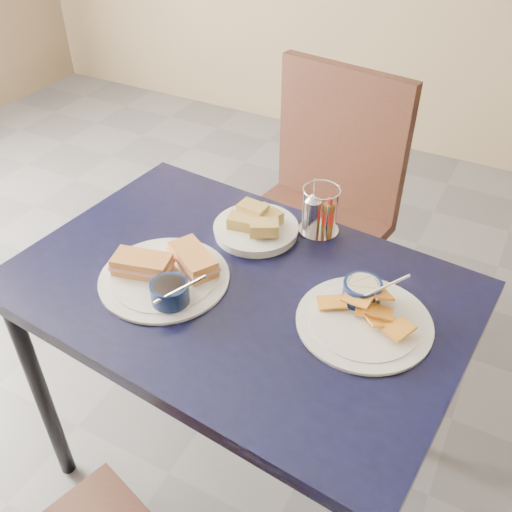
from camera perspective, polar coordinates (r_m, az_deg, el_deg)
The scene contains 6 objects.
dining_table at distance 1.44m, azimuth -1.81°, elevation -5.07°, with size 1.15×0.83×0.75m.
chair_far at distance 2.02m, azimuth 6.11°, elevation 5.88°, with size 0.54×0.53×1.02m.
sandwich_plate at distance 1.40m, azimuth -8.91°, elevation -1.72°, with size 0.32×0.32×0.12m.
plantain_plate at distance 1.32m, azimuth 10.75°, elevation -5.47°, with size 0.31×0.31×0.12m.
bread_basket at distance 1.54m, azimuth 0.02°, elevation 2.99°, with size 0.23×0.23×0.07m.
condiment_caddy at distance 1.54m, azimuth 6.26°, elevation 4.30°, with size 0.11×0.11×0.14m.
Camera 1 is at (0.33, -0.74, 1.66)m, focal length 40.00 mm.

